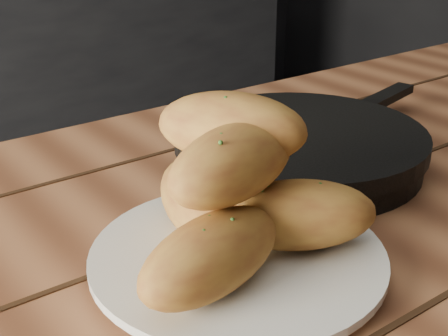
% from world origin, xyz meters
% --- Properties ---
extents(table, '(1.64, 0.92, 0.75)m').
position_xyz_m(table, '(0.21, -0.15, 0.66)').
color(table, '#975C38').
rests_on(table, ground).
extents(plate, '(0.26, 0.26, 0.02)m').
position_xyz_m(plate, '(0.02, -0.12, 0.76)').
color(plate, silver).
rests_on(plate, table).
extents(bread_rolls, '(0.25, 0.21, 0.13)m').
position_xyz_m(bread_rolls, '(0.02, -0.11, 0.82)').
color(bread_rolls, '#B78833').
rests_on(bread_rolls, plate).
extents(skillet, '(0.43, 0.30, 0.05)m').
position_xyz_m(skillet, '(0.22, 0.02, 0.77)').
color(skillet, black).
rests_on(skillet, table).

